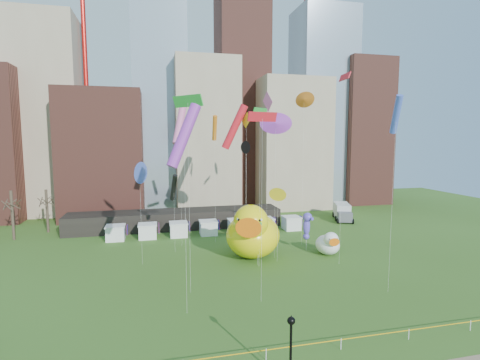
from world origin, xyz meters
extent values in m
plane|color=#365A1C|center=(0.00, 0.00, 0.00)|extent=(160.00, 160.00, 0.00)
cube|color=gray|center=(-30.00, 62.00, 21.00)|extent=(14.00, 12.00, 42.00)
cube|color=brown|center=(-18.00, 56.00, 13.00)|extent=(16.00, 14.00, 26.00)
cube|color=#8C9EB2|center=(-6.00, 64.00, 27.50)|extent=(12.00, 12.00, 55.00)
cube|color=gray|center=(4.00, 60.00, 17.00)|extent=(14.00, 14.00, 34.00)
cube|color=brown|center=(14.00, 66.00, 34.00)|extent=(12.00, 12.00, 68.00)
cube|color=gray|center=(24.00, 58.00, 15.00)|extent=(16.00, 14.00, 30.00)
cube|color=#8C9EB2|center=(34.00, 62.00, 24.00)|extent=(14.00, 12.00, 48.00)
cube|color=brown|center=(44.00, 60.00, 18.00)|extent=(12.00, 12.00, 36.00)
cylinder|color=red|center=(-22.00, 64.00, 38.00)|extent=(1.00, 1.00, 76.00)
cylinder|color=red|center=(30.00, 64.00, 38.00)|extent=(1.00, 1.00, 76.00)
cube|color=black|center=(-4.00, 42.00, 1.60)|extent=(38.00, 6.00, 3.20)
cube|color=white|center=(-14.00, 36.00, 1.10)|extent=(2.80, 2.80, 2.20)
cube|color=red|center=(-12.20, 36.00, 1.60)|extent=(0.08, 1.40, 1.60)
cube|color=white|center=(-9.00, 36.00, 1.10)|extent=(2.80, 2.80, 2.20)
cube|color=red|center=(-7.20, 36.00, 1.60)|extent=(0.08, 1.40, 1.60)
cube|color=white|center=(-4.00, 36.00, 1.10)|extent=(2.80, 2.80, 2.20)
cube|color=red|center=(-2.20, 36.00, 1.60)|extent=(0.08, 1.40, 1.60)
cube|color=white|center=(1.00, 36.00, 1.10)|extent=(2.80, 2.80, 2.20)
cube|color=red|center=(2.80, 36.00, 1.60)|extent=(0.08, 1.40, 1.60)
cube|color=white|center=(6.00, 36.00, 1.10)|extent=(2.80, 2.80, 2.20)
cube|color=red|center=(7.80, 36.00, 1.60)|extent=(0.08, 1.40, 1.60)
cube|color=white|center=(11.00, 36.00, 1.10)|extent=(2.80, 2.80, 2.20)
cube|color=red|center=(12.80, 36.00, 1.60)|extent=(0.08, 1.40, 1.60)
cube|color=white|center=(16.00, 36.00, 1.10)|extent=(2.80, 2.80, 2.20)
cube|color=red|center=(17.80, 36.00, 1.60)|extent=(0.08, 1.40, 1.60)
cylinder|color=#382B21|center=(-30.00, 40.00, 4.00)|extent=(0.44, 0.44, 8.00)
cylinder|color=#382B21|center=(-26.00, 44.00, 3.75)|extent=(0.44, 0.44, 7.50)
cylinder|color=white|center=(0.00, 0.00, 0.45)|extent=(0.06, 0.06, 0.90)
cylinder|color=white|center=(6.00, 0.00, 0.45)|extent=(0.06, 0.06, 0.90)
cylinder|color=white|center=(12.00, 0.00, 0.45)|extent=(0.06, 0.06, 0.90)
cylinder|color=white|center=(18.00, 0.00, 0.45)|extent=(0.06, 0.06, 0.90)
cube|color=#E4A40B|center=(0.00, 0.00, 0.80)|extent=(50.00, 0.02, 0.07)
ellipsoid|color=yellow|center=(5.28, 22.98, 3.03)|extent=(9.95, 10.68, 6.06)
ellipsoid|color=yellow|center=(6.49, 26.10, 2.87)|extent=(2.44, 2.18, 2.45)
sphere|color=yellow|center=(4.29, 20.46, 5.46)|extent=(5.90, 5.90, 4.55)
cone|color=orange|center=(3.59, 18.66, 5.31)|extent=(3.08, 2.82, 2.50)
sphere|color=white|center=(2.67, 19.75, 6.07)|extent=(0.82, 0.82, 0.82)
sphere|color=white|center=(5.01, 18.84, 6.07)|extent=(0.82, 0.82, 0.82)
sphere|color=black|center=(2.53, 19.39, 6.07)|extent=(0.41, 0.41, 0.41)
sphere|color=black|center=(4.87, 18.48, 6.07)|extent=(0.41, 0.41, 0.41)
ellipsoid|color=white|center=(15.79, 21.63, 1.36)|extent=(3.61, 4.13, 2.71)
ellipsoid|color=white|center=(15.92, 23.12, 1.29)|extent=(0.96, 0.78, 1.10)
sphere|color=white|center=(15.69, 20.42, 2.45)|extent=(2.21, 2.21, 2.04)
cone|color=orange|center=(15.61, 19.55, 2.38)|extent=(1.20, 1.01, 1.12)
sphere|color=white|center=(15.08, 19.91, 2.72)|extent=(0.37, 0.37, 0.37)
sphere|color=white|center=(16.20, 19.81, 2.72)|extent=(0.37, 0.37, 0.37)
sphere|color=black|center=(15.07, 19.73, 2.72)|extent=(0.18, 0.18, 0.18)
sphere|color=black|center=(16.18, 19.64, 2.72)|extent=(0.18, 0.18, 0.18)
cylinder|color=silver|center=(5.00, 19.47, 2.15)|extent=(0.03, 0.03, 4.30)
ellipsoid|color=green|center=(5.00, 19.47, 4.30)|extent=(1.12, 0.95, 2.69)
sphere|color=green|center=(5.00, 19.32, 5.74)|extent=(1.48, 1.48, 1.37)
cone|color=green|center=(5.00, 18.70, 5.67)|extent=(0.55, 0.89, 0.48)
sphere|color=green|center=(5.00, 19.52, 2.75)|extent=(0.96, 0.96, 0.96)
cylinder|color=silver|center=(13.48, 23.69, 1.81)|extent=(0.03, 0.03, 3.62)
ellipsoid|color=#5946D4|center=(13.48, 23.69, 3.62)|extent=(1.24, 1.13, 2.58)
sphere|color=#5946D4|center=(13.48, 23.54, 5.00)|extent=(1.69, 1.69, 1.32)
cone|color=#5946D4|center=(13.48, 22.95, 4.94)|extent=(0.71, 0.93, 0.46)
sphere|color=#5946D4|center=(13.48, 23.74, 2.14)|extent=(0.92, 0.92, 0.92)
cylinder|color=black|center=(0.63, -3.20, 2.24)|extent=(0.17, 0.17, 4.44)
sphere|color=black|center=(0.63, -3.20, 4.60)|extent=(0.52, 0.52, 0.52)
cone|color=black|center=(0.63, -3.20, 4.88)|extent=(0.19, 0.19, 0.23)
cube|color=silver|center=(29.21, 41.91, 1.77)|extent=(4.51, 6.30, 2.85)
cube|color=#595960|center=(27.98, 38.47, 1.20)|extent=(3.16, 2.82, 1.83)
cylinder|color=black|center=(27.17, 40.46, 0.51)|extent=(0.62, 1.06, 1.03)
cylinder|color=black|center=(29.86, 39.49, 0.51)|extent=(0.62, 1.06, 1.03)
cylinder|color=black|center=(28.48, 44.11, 0.51)|extent=(0.62, 1.06, 1.03)
cylinder|color=black|center=(31.17, 43.14, 0.51)|extent=(0.62, 1.06, 1.03)
cylinder|color=silver|center=(2.42, 9.40, 9.09)|extent=(0.02, 0.02, 18.18)
cube|color=red|center=(2.42, 9.40, 18.18)|extent=(2.94, 0.81, 0.90)
cylinder|color=silver|center=(8.64, 27.46, 10.79)|extent=(0.02, 0.02, 21.57)
cube|color=pink|center=(8.64, 27.46, 21.57)|extent=(0.56, 3.00, 3.04)
cylinder|color=silver|center=(-5.06, 27.43, 4.68)|extent=(0.02, 0.02, 9.36)
cylinder|color=black|center=(-5.06, 27.43, 9.36)|extent=(1.20, 2.37, 3.87)
cylinder|color=silver|center=(-4.21, 13.16, 9.93)|extent=(0.02, 0.02, 19.86)
cube|color=green|center=(-4.21, 13.16, 19.86)|extent=(2.86, 3.20, 1.15)
cylinder|color=silver|center=(6.66, 32.23, 9.55)|extent=(0.02, 0.02, 19.11)
cube|color=yellow|center=(6.66, 32.23, 19.11)|extent=(0.89, 2.38, 2.52)
cylinder|color=silver|center=(-9.46, 23.32, 5.94)|extent=(0.02, 0.02, 11.89)
cone|color=blue|center=(-9.46, 23.32, 11.89)|extent=(1.31, 2.71, 2.77)
cylinder|color=silver|center=(14.00, 26.64, 10.95)|extent=(0.02, 0.02, 21.90)
cone|color=orange|center=(14.00, 26.64, 21.90)|extent=(1.38, 2.15, 2.30)
cylinder|color=silver|center=(7.98, 21.74, 9.09)|extent=(0.02, 0.02, 18.17)
cone|color=purple|center=(7.98, 21.74, 18.17)|extent=(2.74, 1.39, 2.82)
cylinder|color=silver|center=(15.29, 17.37, 11.84)|extent=(0.02, 0.02, 23.68)
cube|color=red|center=(15.29, 17.37, 23.68)|extent=(0.62, 2.73, 0.84)
cylinder|color=silver|center=(-3.86, 30.36, 9.19)|extent=(0.02, 0.02, 18.37)
cylinder|color=pink|center=(-3.86, 30.36, 18.37)|extent=(2.72, 3.70, 6.22)
cylinder|color=silver|center=(4.52, 23.87, 7.51)|extent=(0.02, 0.02, 15.02)
cone|color=black|center=(4.52, 23.87, 15.02)|extent=(0.69, 1.70, 1.71)
cylinder|color=silver|center=(5.02, 18.99, 9.74)|extent=(0.02, 0.02, 19.49)
cube|color=green|center=(5.02, 18.99, 19.49)|extent=(2.24, 1.79, 0.78)
cylinder|color=silver|center=(7.83, 20.13, 4.51)|extent=(0.02, 0.02, 9.01)
cone|color=yellow|center=(7.83, 20.13, 9.01)|extent=(1.30, 1.42, 1.71)
cylinder|color=silver|center=(16.13, 8.44, 9.27)|extent=(0.02, 0.02, 18.54)
cylinder|color=blue|center=(16.13, 8.44, 18.54)|extent=(1.35, 2.35, 3.85)
cylinder|color=silver|center=(1.40, 31.03, 8.91)|extent=(0.02, 0.02, 17.82)
cylinder|color=orange|center=(1.40, 31.03, 17.82)|extent=(0.79, 2.29, 3.83)
cylinder|color=silver|center=(-4.99, 8.61, 8.19)|extent=(0.02, 0.02, 16.38)
cylinder|color=purple|center=(-4.99, 8.61, 16.38)|extent=(3.51, 2.30, 5.80)
cylinder|color=silver|center=(4.96, 33.00, 9.04)|extent=(0.02, 0.02, 18.08)
cylinder|color=red|center=(4.96, 33.00, 18.08)|extent=(4.45, 2.47, 7.28)
camera|label=1|loc=(-7.51, -23.59, 15.99)|focal=27.00mm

